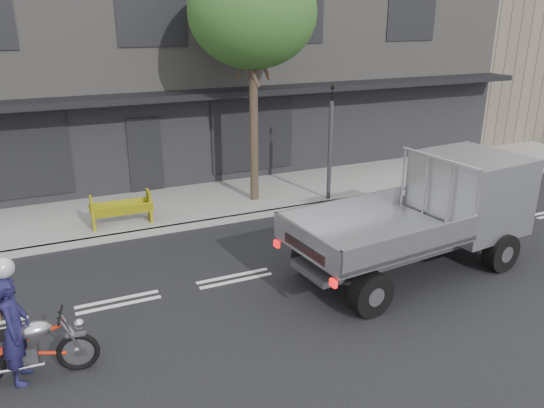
{
  "coord_description": "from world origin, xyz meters",
  "views": [
    {
      "loc": [
        -3.38,
        -9.45,
        5.25
      ],
      "look_at": [
        1.1,
        0.5,
        1.35
      ],
      "focal_mm": 35.0,
      "sensor_mm": 36.0,
      "label": 1
    }
  ],
  "objects": [
    {
      "name": "street_tree",
      "position": [
        2.2,
        4.2,
        5.28
      ],
      "size": [
        3.4,
        3.4,
        6.74
      ],
      "color": "#382B21",
      "rests_on": "ground"
    },
    {
      "name": "building_neighbour",
      "position": [
        20.0,
        11.3,
        5.0
      ],
      "size": [
        14.0,
        10.0,
        10.0
      ],
      "primitive_type": "cube",
      "color": "brown",
      "rests_on": "ground"
    },
    {
      "name": "rider",
      "position": [
        -4.09,
        -1.75,
        0.87
      ],
      "size": [
        0.51,
        0.69,
        1.74
      ],
      "primitive_type": "imported",
      "rotation": [
        0.0,
        0.0,
        1.42
      ],
      "color": "#19173F",
      "rests_on": "ground"
    },
    {
      "name": "building_main",
      "position": [
        0.0,
        11.3,
        4.0
      ],
      "size": [
        26.0,
        10.0,
        8.0
      ],
      "primitive_type": "cube",
      "color": "slate",
      "rests_on": "ground"
    },
    {
      "name": "kerb",
      "position": [
        0.0,
        3.1,
        0.07
      ],
      "size": [
        32.0,
        0.2,
        0.15
      ],
      "primitive_type": "cube",
      "color": "gray",
      "rests_on": "ground"
    },
    {
      "name": "sidewalk",
      "position": [
        0.0,
        4.7,
        0.07
      ],
      "size": [
        32.0,
        3.2,
        0.15
      ],
      "primitive_type": "cube",
      "color": "gray",
      "rests_on": "ground"
    },
    {
      "name": "construction_barrier",
      "position": [
        -1.68,
        3.5,
        0.58
      ],
      "size": [
        1.55,
        0.67,
        0.86
      ],
      "primitive_type": null,
      "rotation": [
        0.0,
        0.0,
        -0.04
      ],
      "color": "#FCF30D",
      "rests_on": "sidewalk"
    },
    {
      "name": "flatbed_ute",
      "position": [
        4.75,
        -1.09,
        1.42
      ],
      "size": [
        5.56,
        2.71,
        2.49
      ],
      "rotation": [
        0.0,
        0.0,
        0.1
      ],
      "color": "black",
      "rests_on": "ground"
    },
    {
      "name": "motorcycle",
      "position": [
        -3.94,
        -1.75,
        0.53
      ],
      "size": [
        2.0,
        0.58,
        1.03
      ],
      "rotation": [
        0.0,
        0.0,
        -0.15
      ],
      "color": "black",
      "rests_on": "ground"
    },
    {
      "name": "traffic_light_pole",
      "position": [
        4.2,
        3.35,
        1.65
      ],
      "size": [
        0.12,
        0.12,
        3.5
      ],
      "color": "#2D2D30",
      "rests_on": "ground"
    },
    {
      "name": "ground",
      "position": [
        0.0,
        0.0,
        0.0
      ],
      "size": [
        80.0,
        80.0,
        0.0
      ],
      "primitive_type": "plane",
      "color": "black",
      "rests_on": "ground"
    }
  ]
}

